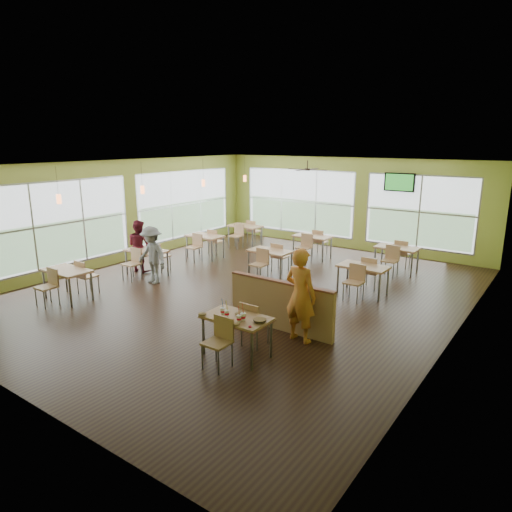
% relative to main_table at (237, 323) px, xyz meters
% --- Properties ---
extents(room, '(12.00, 12.04, 3.20)m').
position_rel_main_table_xyz_m(room, '(-2.00, 3.00, 0.97)').
color(room, black).
rests_on(room, ground).
extents(window_bays, '(9.24, 10.24, 2.38)m').
position_rel_main_table_xyz_m(window_bays, '(-4.65, 6.08, 0.85)').
color(window_bays, white).
rests_on(window_bays, room).
extents(main_table, '(1.22, 1.52, 0.87)m').
position_rel_main_table_xyz_m(main_table, '(0.00, 0.00, 0.00)').
color(main_table, tan).
rests_on(main_table, floor).
extents(half_wall_divider, '(2.40, 0.14, 1.04)m').
position_rel_main_table_xyz_m(half_wall_divider, '(0.00, 1.45, -0.11)').
color(half_wall_divider, tan).
rests_on(half_wall_divider, floor).
extents(dining_tables, '(6.92, 8.72, 0.87)m').
position_rel_main_table_xyz_m(dining_tables, '(-3.05, 4.71, -0.00)').
color(dining_tables, tan).
rests_on(dining_tables, floor).
extents(pendant_lights, '(0.11, 7.31, 0.86)m').
position_rel_main_table_xyz_m(pendant_lights, '(-5.20, 3.68, 1.82)').
color(pendant_lights, '#2D2119').
rests_on(pendant_lights, ceiling).
extents(ceiling_fan, '(1.25, 1.25, 0.29)m').
position_rel_main_table_xyz_m(ceiling_fan, '(-2.00, 6.00, 2.32)').
color(ceiling_fan, '#2D2119').
rests_on(ceiling_fan, ceiling).
extents(tv_backwall, '(1.00, 0.07, 0.60)m').
position_rel_main_table_xyz_m(tv_backwall, '(-0.20, 8.90, 1.82)').
color(tv_backwall, black).
rests_on(tv_backwall, wall_back).
extents(man_plaid, '(0.71, 0.51, 1.84)m').
position_rel_main_table_xyz_m(man_plaid, '(0.59, 1.22, 0.29)').
color(man_plaid, '#E04718').
rests_on(man_plaid, floor).
extents(patron_maroon, '(0.75, 0.59, 1.53)m').
position_rel_main_table_xyz_m(patron_maroon, '(-5.69, 2.67, 0.14)').
color(patron_maroon, '#5B1520').
rests_on(patron_maroon, floor).
extents(patron_grey, '(1.04, 0.64, 1.57)m').
position_rel_main_table_xyz_m(patron_grey, '(-4.51, 2.09, 0.15)').
color(patron_grey, slate).
rests_on(patron_grey, floor).
extents(cup_blue, '(0.09, 0.09, 0.33)m').
position_rel_main_table_xyz_m(cup_blue, '(-0.26, -0.07, 0.19)').
color(cup_blue, white).
rests_on(cup_blue, main_table).
extents(cup_yellow, '(0.09, 0.09, 0.33)m').
position_rel_main_table_xyz_m(cup_yellow, '(-0.13, -0.12, 0.19)').
color(cup_yellow, white).
rests_on(cup_yellow, main_table).
extents(cup_red_near, '(0.09, 0.09, 0.32)m').
position_rel_main_table_xyz_m(cup_red_near, '(0.19, -0.18, 0.19)').
color(cup_red_near, white).
rests_on(cup_red_near, main_table).
extents(cup_red_far, '(0.10, 0.10, 0.36)m').
position_rel_main_table_xyz_m(cup_red_far, '(0.20, -0.08, 0.19)').
color(cup_red_far, white).
rests_on(cup_red_far, main_table).
extents(food_basket, '(0.24, 0.24, 0.05)m').
position_rel_main_table_xyz_m(food_basket, '(0.48, 0.03, 0.15)').
color(food_basket, black).
rests_on(food_basket, main_table).
extents(ketchup_cup, '(0.05, 0.05, 0.02)m').
position_rel_main_table_xyz_m(ketchup_cup, '(0.47, -0.25, 0.13)').
color(ketchup_cup, '#B7000A').
rests_on(ketchup_cup, main_table).
extents(wrapper_left, '(0.19, 0.18, 0.04)m').
position_rel_main_table_xyz_m(wrapper_left, '(-0.54, -0.30, 0.14)').
color(wrapper_left, '#956E48').
rests_on(wrapper_left, main_table).
extents(wrapper_mid, '(0.21, 0.19, 0.05)m').
position_rel_main_table_xyz_m(wrapper_mid, '(0.00, 0.10, 0.14)').
color(wrapper_mid, '#956E48').
rests_on(wrapper_mid, main_table).
extents(wrapper_right, '(0.16, 0.14, 0.04)m').
position_rel_main_table_xyz_m(wrapper_right, '(0.21, -0.30, 0.14)').
color(wrapper_right, '#956E48').
rests_on(wrapper_right, main_table).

